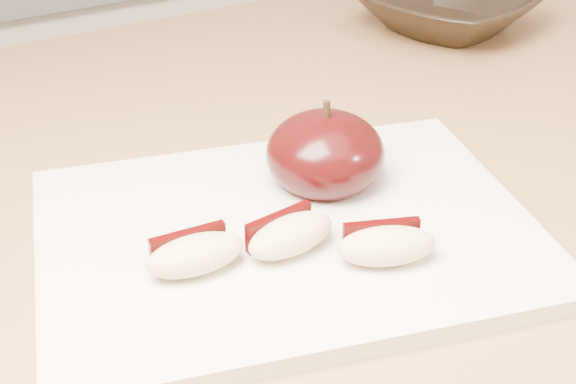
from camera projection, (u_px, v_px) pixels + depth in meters
back_cabinet at (73, 202)px, 1.33m from camera, size 2.40×0.62×0.94m
cutting_board at (288, 234)px, 0.50m from camera, size 0.34×0.28×0.01m
apple_half at (325, 154)px, 0.53m from camera, size 0.10×0.10×0.07m
apple_wedge_a at (194, 254)px, 0.45m from camera, size 0.06×0.03×0.02m
apple_wedge_b at (290, 234)px, 0.47m from camera, size 0.06×0.04×0.02m
apple_wedge_c at (386, 245)px, 0.46m from camera, size 0.06×0.05×0.02m
bowl at (447, 7)px, 0.81m from camera, size 0.22×0.22×0.04m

